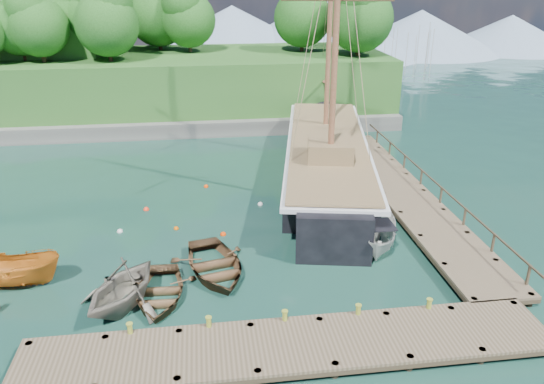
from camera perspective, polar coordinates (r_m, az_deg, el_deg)
The scene contains 22 objects.
ground at distance 26.06m, azimuth -4.80°, elevation -8.37°, with size 160.00×160.00×0.00m, color #183B2F.
dock_near at distance 20.68m, azimuth 2.02°, elevation -16.26°, with size 20.00×3.20×1.10m.
dock_east at distance 34.36m, azimuth 13.97°, elevation -0.16°, with size 3.20×24.00×1.10m.
bollard_0 at distance 22.07m, azimuth -14.82°, elevation -15.68°, with size 0.26×0.26×0.45m, color olive.
bollard_1 at distance 21.84m, azimuth -6.72°, elevation -15.42°, with size 0.26×0.26×0.45m, color olive.
bollard_2 at distance 22.03m, azimuth 1.37°, elevation -14.86°, with size 0.26×0.26×0.45m, color olive.
bollard_3 at distance 22.61m, azimuth 9.13°, elevation -14.06°, with size 0.26×0.26×0.45m, color olive.
bollard_4 at distance 23.57m, azimuth 16.33°, elevation -13.08°, with size 0.26×0.26×0.45m, color olive.
rowboat_0 at distance 24.45m, azimuth -12.01°, elevation -11.16°, with size 3.18×4.45×0.92m, color brown.
rowboat_1 at distance 24.31m, azimuth -15.63°, elevation -11.77°, with size 3.85×4.46×2.35m, color #6F695C.
rowboat_2 at distance 25.92m, azimuth -6.16°, elevation -8.62°, with size 3.69×5.16×1.07m, color #4D3420.
motorboat_orange at distance 27.49m, azimuth -25.97°, elevation -9.07°, with size 1.73×4.59×1.77m, color #C66D1C.
cabin_boat_white at distance 28.32m, azimuth 11.41°, elevation -6.05°, with size 1.65×4.38×1.69m, color silver.
schooner at distance 36.42m, azimuth 5.90°, elevation 3.05°, with size 9.54×29.06×21.78m.
mooring_buoy_0 at distance 30.69m, azimuth -16.03°, elevation -4.15°, with size 0.33×0.33×0.33m, color silver.
mooring_buoy_1 at distance 30.31m, azimuth -10.26°, elevation -3.94°, with size 0.28×0.28×0.28m, color #F05C00.
mooring_buoy_2 at distance 29.31m, azimuth -5.28°, elevation -4.61°, with size 0.33×0.33×0.33m, color #F13903.
mooring_buoy_3 at distance 32.84m, azimuth -1.27°, elevation -1.38°, with size 0.33×0.33×0.33m, color white.
mooring_buoy_4 at distance 33.02m, azimuth -13.37°, elevation -1.89°, with size 0.34×0.34×0.34m, color #FA3719.
mooring_buoy_5 at distance 35.77m, azimuth -7.10°, elevation 0.54°, with size 0.30×0.30×0.30m, color #F43B00.
headland at distance 55.56m, azimuth -20.73°, elevation 13.22°, with size 51.00×19.31×12.90m.
distant_ridge at distance 92.89m, azimuth -4.73°, elevation 17.14°, with size 117.00×40.00×10.00m.
Camera 1 is at (-0.85, -22.29, 13.47)m, focal length 35.00 mm.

